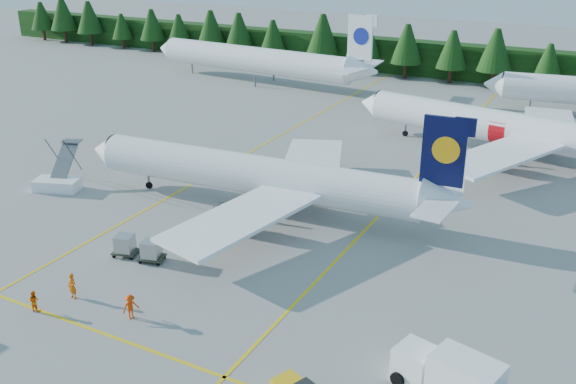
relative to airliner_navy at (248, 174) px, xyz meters
The scene contains 14 objects.
ground 17.64m from the airliner_navy, 70.41° to the right, with size 320.00×320.00×0.00m, color gray.
taxi_stripe_a 9.56m from the airliner_navy, 155.85° to the left, with size 0.25×120.00×0.01m, color yellow.
taxi_stripe_b 12.79m from the airliner_navy, 17.27° to the left, with size 0.25×120.00×0.01m, color yellow.
taxi_stripe_cross 23.30m from the airliner_navy, 75.41° to the right, with size 80.00×0.25×0.01m, color yellow.
treeline_hedge 65.93m from the airliner_navy, 84.94° to the left, with size 220.00×4.00×6.00m, color black.
airliner_navy is the anchor object (origin of this frame).
airliner_red 31.91m from the airliner_navy, 56.55° to the left, with size 38.09×31.08×11.15m.
airliner_far_left 54.28m from the airliner_navy, 121.16° to the left, with size 43.43×7.56×12.63m.
airstairs 20.29m from the airliner_navy, 165.11° to the right, with size 5.02×6.75×4.01m.
service_truck 29.74m from the airliner_navy, 36.74° to the right, with size 6.48×3.66×2.96m.
uld_pair 13.50m from the airliner_navy, 100.50° to the right, with size 4.80×2.22×1.50m.
crew_a 20.28m from the airliner_navy, 97.57° to the right, with size 0.71×0.47×1.94m, color #F15A05.
crew_b 22.92m from the airliner_navy, 99.52° to the right, with size 0.76×0.59×1.56m, color #FF6505.
crew_c 20.37m from the airliner_navy, 82.11° to the right, with size 0.75×0.51×1.81m, color #F83A05.
Camera 1 is at (23.84, -31.59, 24.70)m, focal length 40.00 mm.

